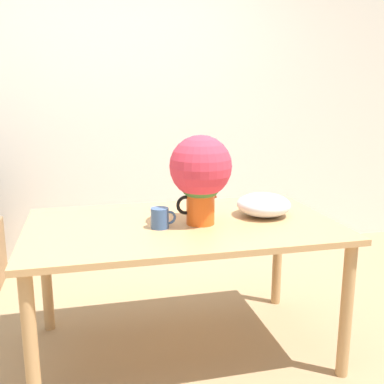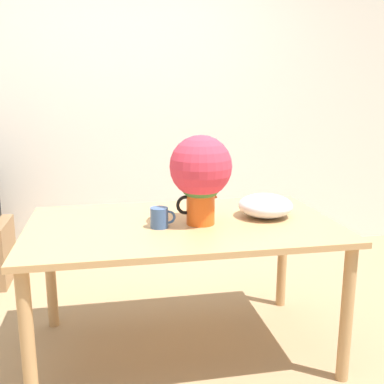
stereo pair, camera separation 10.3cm
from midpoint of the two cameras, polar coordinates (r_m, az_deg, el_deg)
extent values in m
plane|color=#9E7F5B|center=(2.45, -7.58, -21.79)|extent=(12.00, 12.00, 0.00)
cube|color=silver|center=(3.79, -11.04, 11.22)|extent=(8.00, 0.05, 2.60)
cube|color=tan|center=(2.31, -2.54, -4.30)|extent=(1.57, 0.92, 0.03)
cylinder|color=tan|center=(2.07, -21.19, -18.24)|extent=(0.06, 0.06, 0.69)
cylinder|color=tan|center=(2.35, 17.80, -14.19)|extent=(0.06, 0.06, 0.69)
cylinder|color=tan|center=(2.79, -19.07, -9.83)|extent=(0.06, 0.06, 0.69)
cylinder|color=tan|center=(3.00, 9.84, -7.72)|extent=(0.06, 0.06, 0.69)
cylinder|color=#E05619|center=(2.27, -0.22, -1.78)|extent=(0.14, 0.14, 0.19)
cone|color=#E05619|center=(2.27, 1.29, -0.10)|extent=(0.05, 0.05, 0.05)
torus|color=black|center=(2.25, -2.09, -1.66)|extent=(0.10, 0.02, 0.10)
sphere|color=#3D7033|center=(2.24, -0.22, 1.88)|extent=(0.23, 0.23, 0.23)
sphere|color=#CC3347|center=(2.23, -0.22, 3.27)|extent=(0.31, 0.31, 0.31)
cylinder|color=#385689|center=(2.22, -5.44, -3.32)|extent=(0.09, 0.09, 0.10)
torus|color=#385689|center=(2.22, -4.25, -3.25)|extent=(0.07, 0.01, 0.07)
ellipsoid|color=silver|center=(2.45, 7.89, -1.62)|extent=(0.29, 0.29, 0.12)
camera|label=1|loc=(0.05, -91.32, -0.30)|focal=42.00mm
camera|label=2|loc=(0.05, 88.68, 0.30)|focal=42.00mm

